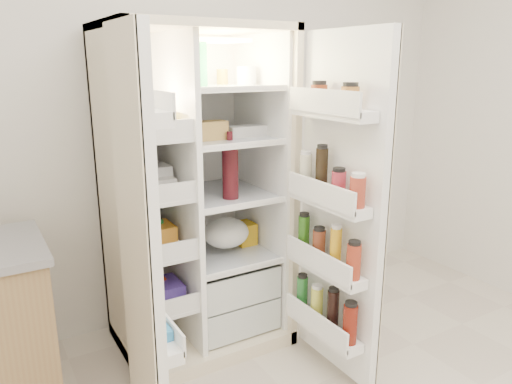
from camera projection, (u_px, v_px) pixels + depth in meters
wall_back at (191, 105)px, 2.99m from camera, size 4.00×0.02×2.70m
refrigerator at (196, 217)px, 2.79m from camera, size 0.92×0.70×1.80m
freezer_door at (140, 242)px, 1.99m from camera, size 0.15×0.40×1.72m
fridge_door at (338, 215)px, 2.41m from camera, size 0.17×0.58×1.72m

